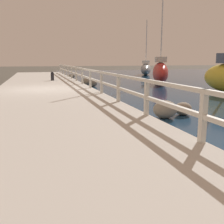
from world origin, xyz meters
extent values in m
plane|color=#4C473D|center=(0.00, 0.00, 0.00)|extent=(120.00, 120.00, 0.00)
cube|color=beige|center=(0.00, 0.00, 0.16)|extent=(4.59, 36.00, 0.32)
cube|color=silver|center=(2.19, -9.26, 0.78)|extent=(0.10, 0.10, 0.91)
cube|color=silver|center=(2.19, -6.94, 0.78)|extent=(0.10, 0.10, 0.91)
cube|color=silver|center=(2.19, -4.63, 0.78)|extent=(0.10, 0.10, 0.91)
cube|color=silver|center=(2.19, -2.31, 0.78)|extent=(0.10, 0.10, 0.91)
cube|color=silver|center=(2.19, 0.00, 0.78)|extent=(0.10, 0.10, 0.91)
cube|color=silver|center=(2.19, 2.31, 0.78)|extent=(0.10, 0.10, 0.91)
cube|color=silver|center=(2.19, 4.63, 0.78)|extent=(0.10, 0.10, 0.91)
cube|color=silver|center=(2.19, 6.94, 0.78)|extent=(0.10, 0.10, 0.91)
cube|color=silver|center=(2.19, 9.26, 0.78)|extent=(0.10, 0.10, 0.91)
cube|color=silver|center=(2.19, 11.57, 0.78)|extent=(0.10, 0.10, 0.91)
cube|color=silver|center=(2.19, 13.89, 0.78)|extent=(0.10, 0.10, 0.91)
cube|color=silver|center=(2.19, 16.20, 0.78)|extent=(0.10, 0.10, 0.91)
cube|color=silver|center=(2.19, 0.00, 1.19)|extent=(0.09, 32.50, 0.08)
cube|color=silver|center=(2.19, 0.00, 0.78)|extent=(0.09, 32.50, 0.08)
ellipsoid|color=gray|center=(3.92, -5.84, 0.20)|extent=(0.54, 0.49, 0.41)
ellipsoid|color=#666056|center=(3.11, 3.68, 0.20)|extent=(0.53, 0.48, 0.40)
ellipsoid|color=slate|center=(2.80, 4.48, 0.26)|extent=(0.69, 0.62, 0.52)
ellipsoid|color=slate|center=(2.85, 11.82, 0.21)|extent=(0.56, 0.51, 0.42)
ellipsoid|color=gray|center=(3.84, 8.21, 0.16)|extent=(0.43, 0.39, 0.32)
ellipsoid|color=gray|center=(3.17, -6.08, 0.27)|extent=(0.71, 0.64, 0.53)
cylinder|color=black|center=(0.67, 5.28, 0.55)|extent=(0.22, 0.22, 0.46)
sphere|color=black|center=(0.67, 5.28, 0.82)|extent=(0.20, 0.20, 0.20)
ellipsoid|color=gray|center=(11.83, 15.29, 0.63)|extent=(3.45, 5.94, 1.25)
cube|color=silver|center=(11.83, 15.29, 1.44)|extent=(1.57, 2.24, 0.37)
cylinder|color=silver|center=(11.83, 15.29, 3.66)|extent=(0.09, 0.09, 4.80)
ellipsoid|color=red|center=(8.27, 4.49, 0.77)|extent=(2.61, 4.41, 1.52)
cube|color=beige|center=(8.27, 4.49, 1.71)|extent=(1.28, 1.75, 0.38)
cylinder|color=silver|center=(8.27, 4.49, 5.01)|extent=(0.09, 0.09, 6.98)
camera|label=1|loc=(-0.44, -12.90, 1.70)|focal=42.00mm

